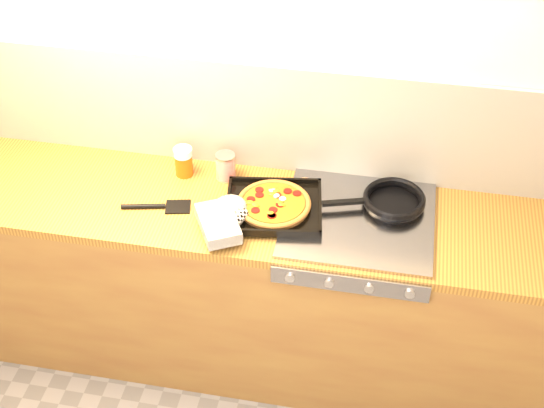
% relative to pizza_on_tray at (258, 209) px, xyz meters
% --- Properties ---
extents(room_shell, '(3.20, 3.20, 3.20)m').
position_rel_pizza_on_tray_xyz_m(room_shell, '(-0.05, 0.34, 0.21)').
color(room_shell, white).
rests_on(room_shell, ground).
extents(counter_run, '(3.20, 0.62, 0.90)m').
position_rel_pizza_on_tray_xyz_m(counter_run, '(-0.05, 0.05, -0.49)').
color(counter_run, olive).
rests_on(counter_run, ground).
extents(stovetop, '(0.60, 0.56, 0.02)m').
position_rel_pizza_on_tray_xyz_m(stovetop, '(0.40, 0.05, -0.04)').
color(stovetop, gray).
rests_on(stovetop, counter_run).
extents(pizza_on_tray, '(0.52, 0.50, 0.07)m').
position_rel_pizza_on_tray_xyz_m(pizza_on_tray, '(0.00, 0.00, 0.00)').
color(pizza_on_tray, black).
rests_on(pizza_on_tray, stovetop).
extents(frying_pan, '(0.45, 0.32, 0.04)m').
position_rel_pizza_on_tray_xyz_m(frying_pan, '(0.53, 0.16, -0.00)').
color(frying_pan, black).
rests_on(frying_pan, stovetop).
extents(tomato_can, '(0.10, 0.10, 0.12)m').
position_rel_pizza_on_tray_xyz_m(tomato_can, '(-0.19, 0.23, 0.02)').
color(tomato_can, '#AC0D14').
rests_on(tomato_can, counter_run).
extents(juice_glass, '(0.10, 0.10, 0.13)m').
position_rel_pizza_on_tray_xyz_m(juice_glass, '(-0.37, 0.22, 0.03)').
color(juice_glass, '#EA4E0D').
rests_on(juice_glass, counter_run).
extents(wooden_spoon, '(0.28, 0.14, 0.02)m').
position_rel_pizza_on_tray_xyz_m(wooden_spoon, '(0.06, 0.22, -0.03)').
color(wooden_spoon, '#996041').
rests_on(wooden_spoon, counter_run).
extents(black_spatula, '(0.29, 0.11, 0.02)m').
position_rel_pizza_on_tray_xyz_m(black_spatula, '(-0.42, -0.02, -0.03)').
color(black_spatula, black).
rests_on(black_spatula, counter_run).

